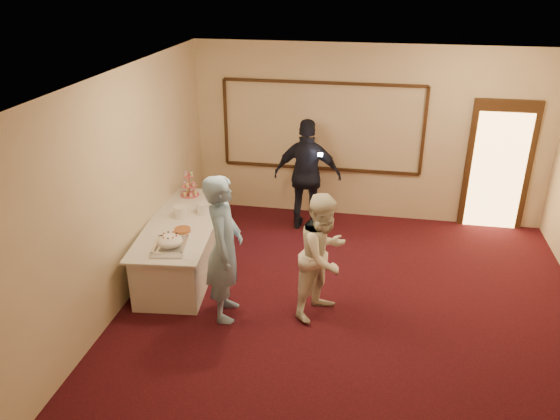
# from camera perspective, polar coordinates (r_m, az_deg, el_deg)

# --- Properties ---
(floor) EXTENTS (7.00, 7.00, 0.00)m
(floor) POSITION_cam_1_polar(r_m,az_deg,el_deg) (6.95, 7.33, -12.50)
(floor) COLOR black
(floor) RESTS_ON ground
(room_walls) EXTENTS (6.04, 7.04, 3.02)m
(room_walls) POSITION_cam_1_polar(r_m,az_deg,el_deg) (5.97, 8.35, 3.27)
(room_walls) COLOR beige
(room_walls) RESTS_ON floor
(wall_molding) EXTENTS (3.45, 0.04, 1.55)m
(wall_molding) POSITION_cam_1_polar(r_m,az_deg,el_deg) (9.44, 4.39, 8.65)
(wall_molding) COLOR black
(wall_molding) RESTS_ON room_walls
(doorway) EXTENTS (1.05, 0.07, 2.20)m
(doorway) POSITION_cam_1_polar(r_m,az_deg,el_deg) (9.74, 21.83, 4.23)
(doorway) COLOR black
(doorway) RESTS_ON floor
(buffet_table) EXTENTS (1.22, 2.58, 0.77)m
(buffet_table) POSITION_cam_1_polar(r_m,az_deg,el_deg) (8.12, -9.99, -3.60)
(buffet_table) COLOR silver
(buffet_table) RESTS_ON floor
(pavlova_tray) EXTENTS (0.48, 0.59, 0.20)m
(pavlova_tray) POSITION_cam_1_polar(r_m,az_deg,el_deg) (7.18, -11.41, -3.40)
(pavlova_tray) COLOR silver
(pavlova_tray) RESTS_ON buffet_table
(cupcake_stand) EXTENTS (0.30, 0.30, 0.44)m
(cupcake_stand) POSITION_cam_1_polar(r_m,az_deg,el_deg) (8.77, -9.45, 2.47)
(cupcake_stand) COLOR #C4515D
(cupcake_stand) RESTS_ON buffet_table
(plate_stack_a) EXTENTS (0.21, 0.21, 0.18)m
(plate_stack_a) POSITION_cam_1_polar(r_m,az_deg,el_deg) (8.05, -10.30, -0.17)
(plate_stack_a) COLOR white
(plate_stack_a) RESTS_ON buffet_table
(plate_stack_b) EXTENTS (0.20, 0.20, 0.17)m
(plate_stack_b) POSITION_cam_1_polar(r_m,az_deg,el_deg) (8.12, -8.02, 0.20)
(plate_stack_b) COLOR white
(plate_stack_b) RESTS_ON buffet_table
(tart) EXTENTS (0.26, 0.26, 0.05)m
(tart) POSITION_cam_1_polar(r_m,az_deg,el_deg) (7.62, -10.16, -2.13)
(tart) COLOR white
(tart) RESTS_ON buffet_table
(man) EXTENTS (0.55, 0.75, 1.91)m
(man) POSITION_cam_1_polar(r_m,az_deg,el_deg) (6.74, -5.85, -4.01)
(man) COLOR #82ACD4
(man) RESTS_ON floor
(woman) EXTENTS (0.94, 1.01, 1.65)m
(woman) POSITION_cam_1_polar(r_m,az_deg,el_deg) (6.83, 4.57, -4.79)
(woman) COLOR white
(woman) RESTS_ON floor
(guest) EXTENTS (1.12, 0.48, 1.90)m
(guest) POSITION_cam_1_polar(r_m,az_deg,el_deg) (9.04, 2.89, 3.63)
(guest) COLOR black
(guest) RESTS_ON floor
(camera_flash) EXTENTS (0.07, 0.04, 0.05)m
(camera_flash) POSITION_cam_1_polar(r_m,az_deg,el_deg) (8.63, 4.23, 5.80)
(camera_flash) COLOR white
(camera_flash) RESTS_ON guest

